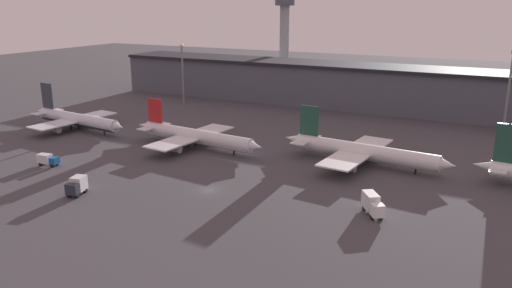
# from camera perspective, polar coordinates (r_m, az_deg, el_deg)

# --- Properties ---
(ground) EXTENTS (600.00, 600.00, 0.00)m
(ground) POSITION_cam_1_polar(r_m,az_deg,el_deg) (110.61, -5.44, -5.26)
(ground) COLOR #423F44
(terminal_building) EXTENTS (198.80, 21.67, 16.72)m
(terminal_building) POSITION_cam_1_polar(r_m,az_deg,el_deg) (198.68, 10.37, 6.59)
(terminal_building) COLOR #4C515B
(terminal_building) RESTS_ON ground
(airplane_0) EXTENTS (42.81, 29.79, 13.90)m
(airplane_0) POSITION_cam_1_polar(r_m,az_deg,el_deg) (170.90, -19.82, 2.66)
(airplane_0) COLOR silver
(airplane_0) RESTS_ON ground
(airplane_1) EXTENTS (44.44, 31.17, 12.54)m
(airplane_1) POSITION_cam_1_polar(r_m,az_deg,el_deg) (141.78, -6.98, 0.89)
(airplane_1) COLOR silver
(airplane_1) RESTS_ON ground
(airplane_2) EXTENTS (45.10, 32.40, 13.51)m
(airplane_2) POSITION_cam_1_polar(r_m,az_deg,el_deg) (128.79, 12.04, -0.86)
(airplane_2) COLOR white
(airplane_2) RESTS_ON ground
(service_vehicle_0) EXTENTS (3.69, 5.38, 3.81)m
(service_vehicle_0) POSITION_cam_1_polar(r_m,az_deg,el_deg) (113.70, -19.78, -4.46)
(service_vehicle_0) COLOR #282D38
(service_vehicle_0) RESTS_ON ground
(service_vehicle_1) EXTENTS (5.71, 2.86, 2.96)m
(service_vehicle_1) POSITION_cam_1_polar(r_m,az_deg,el_deg) (136.11, -22.74, -1.63)
(service_vehicle_1) COLOR #195199
(service_vehicle_1) RESTS_ON ground
(service_vehicle_3) EXTENTS (5.88, 7.04, 3.91)m
(service_vehicle_3) POSITION_cam_1_polar(r_m,az_deg,el_deg) (100.08, 13.15, -6.65)
(service_vehicle_3) COLOR white
(service_vehicle_3) RESTS_ON ground
(lamp_post_0) EXTENTS (1.80, 1.80, 23.87)m
(lamp_post_0) POSITION_cam_1_polar(r_m,az_deg,el_deg) (204.30, -8.41, 8.87)
(lamp_post_0) COLOR slate
(lamp_post_0) RESTS_ON ground
(lamp_post_1) EXTENTS (1.80, 1.80, 26.76)m
(lamp_post_1) POSITION_cam_1_polar(r_m,az_deg,el_deg) (167.00, 27.01, 6.31)
(lamp_post_1) COLOR slate
(lamp_post_1) RESTS_ON ground
(control_tower) EXTENTS (9.00, 9.00, 45.00)m
(control_tower) POSITION_cam_1_polar(r_m,az_deg,el_deg) (235.48, 3.28, 12.57)
(control_tower) COLOR #99999E
(control_tower) RESTS_ON ground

